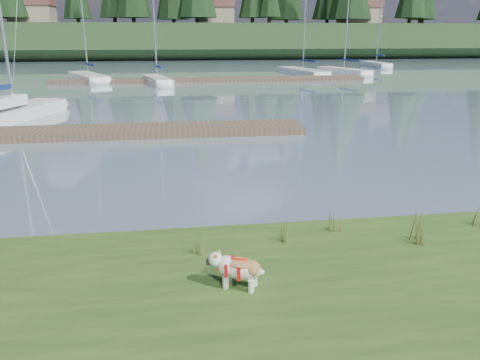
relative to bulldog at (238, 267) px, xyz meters
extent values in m
plane|color=#798FA0|center=(0.34, 33.79, -0.66)|extent=(200.00, 200.00, 0.00)
cube|color=#1C3117|center=(0.34, 76.79, 1.84)|extent=(200.00, 20.00, 5.00)
cylinder|color=silver|center=(-0.19, -0.02, -0.22)|extent=(0.09, 0.09, 0.19)
cylinder|color=silver|center=(-0.11, 0.15, -0.22)|extent=(0.09, 0.09, 0.19)
cylinder|color=silver|center=(0.16, -0.17, -0.22)|extent=(0.09, 0.09, 0.19)
cylinder|color=silver|center=(0.24, 0.00, -0.22)|extent=(0.09, 0.09, 0.19)
ellipsoid|color=silver|center=(0.03, -0.01, -0.02)|extent=(0.70, 0.54, 0.30)
ellipsoid|color=#A06D3C|center=(0.03, -0.01, 0.08)|extent=(0.52, 0.45, 0.10)
ellipsoid|color=silver|center=(-0.32, 0.14, 0.08)|extent=(0.29, 0.30, 0.22)
cube|color=black|center=(-0.40, 0.18, 0.04)|extent=(0.11, 0.13, 0.09)
cube|color=white|center=(-8.46, 16.50, -0.44)|extent=(3.99, 7.81, 0.70)
ellipsoid|color=white|center=(-7.29, 20.14, -0.44)|extent=(2.23, 2.50, 0.70)
cube|color=#4C3D2C|center=(-3.66, 12.79, -0.51)|extent=(16.00, 2.00, 0.30)
cube|color=#4C3D2C|center=(2.34, 33.79, -0.51)|extent=(26.00, 2.20, 0.30)
cube|color=white|center=(-7.90, 35.87, -0.44)|extent=(4.49, 7.41, 0.70)
ellipsoid|color=white|center=(-9.38, 39.24, -0.44)|extent=(2.28, 2.48, 0.70)
cube|color=#112450|center=(-7.50, 34.95, 0.74)|extent=(1.36, 2.76, 0.20)
cube|color=white|center=(-2.03, 32.22, -0.44)|extent=(2.60, 5.96, 0.70)
ellipsoid|color=white|center=(-2.69, 35.05, -0.44)|extent=(1.59, 1.83, 0.70)
cylinder|color=silver|center=(-2.03, 32.22, 4.71)|extent=(0.12, 0.12, 9.14)
cube|color=#112450|center=(-1.86, 31.45, 0.74)|extent=(0.72, 2.30, 0.20)
cube|color=white|center=(11.66, 38.85, -0.44)|extent=(3.30, 7.92, 0.70)
ellipsoid|color=white|center=(10.87, 42.63, -0.44)|extent=(2.08, 2.41, 0.70)
cylinder|color=silver|center=(11.66, 38.85, 6.07)|extent=(0.12, 0.12, 11.87)
cube|color=#112450|center=(11.88, 37.82, 0.74)|extent=(0.83, 3.05, 0.20)
cube|color=white|center=(15.84, 38.96, -0.44)|extent=(3.60, 6.93, 0.70)
ellipsoid|color=white|center=(14.77, 42.18, -0.44)|extent=(1.99, 2.22, 0.70)
cylinder|color=silver|center=(15.84, 38.96, 5.37)|extent=(0.12, 0.12, 10.47)
cube|color=#112450|center=(16.13, 38.08, 0.74)|extent=(1.04, 2.63, 0.20)
cube|color=white|center=(23.17, 48.16, -0.44)|extent=(1.39, 6.04, 0.70)
ellipsoid|color=white|center=(23.16, 51.18, -0.44)|extent=(1.32, 1.65, 0.70)
cylinder|color=silver|center=(23.17, 48.16, 4.64)|extent=(0.12, 0.12, 9.00)
cube|color=#112450|center=(23.17, 47.34, 0.74)|extent=(0.21, 2.40, 0.20)
cone|color=#475B23|center=(0.94, 1.43, -0.03)|extent=(0.03, 0.03, 0.56)
cone|color=brown|center=(1.05, 1.36, -0.09)|extent=(0.03, 0.03, 0.45)
cone|color=#475B23|center=(1.00, 1.46, -0.01)|extent=(0.03, 0.03, 0.61)
cone|color=brown|center=(1.08, 1.40, -0.12)|extent=(0.03, 0.03, 0.39)
cone|color=#475B23|center=(0.96, 1.35, -0.06)|extent=(0.03, 0.03, 0.50)
cone|color=#475B23|center=(2.00, 1.77, -0.07)|extent=(0.03, 0.03, 0.49)
cone|color=brown|center=(2.11, 1.70, -0.12)|extent=(0.03, 0.03, 0.39)
cone|color=#475B23|center=(2.06, 1.80, -0.05)|extent=(0.03, 0.03, 0.53)
cone|color=brown|center=(2.14, 1.74, -0.14)|extent=(0.03, 0.03, 0.34)
cone|color=#475B23|center=(2.02, 1.69, -0.09)|extent=(0.03, 0.03, 0.44)
cone|color=#475B23|center=(3.29, 1.16, -0.03)|extent=(0.03, 0.03, 0.56)
cone|color=brown|center=(3.40, 1.09, -0.09)|extent=(0.03, 0.03, 0.45)
cone|color=#475B23|center=(3.35, 1.19, 0.00)|extent=(0.03, 0.03, 0.62)
cone|color=brown|center=(3.43, 1.13, -0.11)|extent=(0.03, 0.03, 0.40)
cone|color=#475B23|center=(3.31, 1.08, -0.06)|extent=(0.03, 0.03, 0.51)
cone|color=#475B23|center=(-0.58, 1.18, -0.06)|extent=(0.03, 0.03, 0.50)
cone|color=brown|center=(-0.47, 1.11, -0.11)|extent=(0.03, 0.03, 0.40)
cone|color=#475B23|center=(-0.52, 1.21, -0.03)|extent=(0.03, 0.03, 0.55)
cone|color=brown|center=(-0.44, 1.15, -0.14)|extent=(0.03, 0.03, 0.35)
cone|color=#475B23|center=(-0.56, 1.10, -0.09)|extent=(0.03, 0.03, 0.45)
cone|color=#475B23|center=(3.27, 0.99, -0.12)|extent=(0.03, 0.03, 0.39)
cone|color=brown|center=(3.38, 0.92, -0.16)|extent=(0.03, 0.03, 0.31)
cone|color=#475B23|center=(3.33, 1.02, -0.10)|extent=(0.03, 0.03, 0.43)
cone|color=brown|center=(3.41, 0.96, -0.18)|extent=(0.03, 0.03, 0.27)
cone|color=#475B23|center=(3.29, 0.91, -0.14)|extent=(0.03, 0.03, 0.35)
cone|color=#475B23|center=(4.85, 1.65, -0.08)|extent=(0.03, 0.03, 0.47)
cone|color=#475B23|center=(4.91, 1.68, -0.05)|extent=(0.03, 0.03, 0.52)
cone|color=#475B23|center=(4.87, 1.57, -0.10)|extent=(0.03, 0.03, 0.43)
cube|color=#33281C|center=(0.34, 2.19, -0.59)|extent=(60.00, 0.50, 0.14)
cylinder|color=#382619|center=(-24.66, 71.79, 5.24)|extent=(0.60, 0.60, 1.80)
cylinder|color=#382619|center=(-9.66, 75.79, 5.24)|extent=(0.60, 0.60, 1.80)
cylinder|color=#382619|center=(3.34, 69.79, 5.24)|extent=(0.60, 0.60, 1.80)
cylinder|color=#382619|center=(15.34, 73.79, 5.24)|extent=(0.60, 0.60, 1.80)
cylinder|color=#382619|center=(28.34, 71.79, 5.24)|extent=(0.60, 0.60, 1.80)
cylinder|color=#382619|center=(42.34, 74.79, 5.24)|extent=(0.60, 0.60, 1.80)
cube|color=gray|center=(-21.66, 73.79, 5.74)|extent=(6.00, 5.00, 2.80)
cube|color=brown|center=(-21.66, 73.79, 7.84)|extent=(6.30, 5.30, 1.40)
cube|color=gray|center=(6.34, 74.79, 5.74)|extent=(6.00, 5.00, 2.80)
cube|color=brown|center=(6.34, 74.79, 7.84)|extent=(6.30, 5.30, 1.40)
cube|color=gray|center=(30.34, 72.79, 5.74)|extent=(6.00, 5.00, 2.80)
cube|color=brown|center=(30.34, 72.79, 7.84)|extent=(6.30, 5.30, 1.40)
camera|label=1|loc=(-0.83, -6.00, 3.24)|focal=35.00mm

